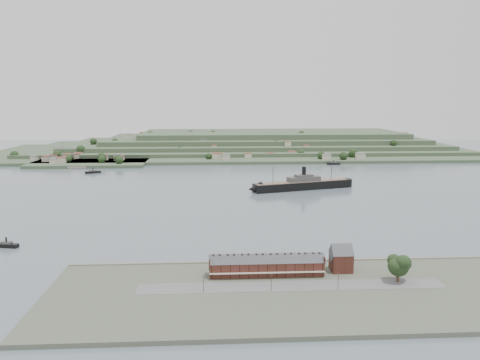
{
  "coord_description": "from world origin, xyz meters",
  "views": [
    {
      "loc": [
        -34.83,
        -381.8,
        86.12
      ],
      "look_at": [
        -11.72,
        30.0,
        14.4
      ],
      "focal_mm": 35.0,
      "sensor_mm": 36.0,
      "label": 1
    }
  ],
  "objects": [
    {
      "name": "ferry_east",
      "position": [
        123.64,
        225.0,
        1.55
      ],
      "size": [
        17.17,
        4.91,
        6.42
      ],
      "color": "black",
      "rests_on": "ground"
    },
    {
      "name": "steamship",
      "position": [
        46.73,
        55.31,
        4.88
      ],
      "size": [
        107.53,
        41.94,
        26.4
      ],
      "color": "black",
      "rests_on": "ground"
    },
    {
      "name": "gabled_building",
      "position": [
        27.5,
        -164.0,
        8.19
      ],
      "size": [
        10.4,
        10.18,
        14.09
      ],
      "color": "#442218",
      "rests_on": "ground"
    },
    {
      "name": "ferry_west",
      "position": [
        -177.06,
        168.93,
        1.6
      ],
      "size": [
        18.23,
        11.38,
        6.64
      ],
      "color": "black",
      "rests_on": "ground"
    },
    {
      "name": "far_peninsula",
      "position": [
        27.91,
        393.1,
        11.88
      ],
      "size": [
        760.0,
        309.0,
        30.0
      ],
      "color": "#3B4E34",
      "rests_on": "ground"
    },
    {
      "name": "fig_tree",
      "position": [
        50.58,
        -179.75,
        10.19
      ],
      "size": [
        12.03,
        10.42,
        13.42
      ],
      "color": "#483121",
      "rests_on": "ground"
    },
    {
      "name": "ground",
      "position": [
        0.0,
        0.0,
        0.0
      ],
      "size": [
        1400.0,
        1400.0,
        0.0
      ],
      "primitive_type": "plane",
      "color": "slate",
      "rests_on": "ground"
    },
    {
      "name": "terrace_row",
      "position": [
        -10.0,
        -168.02,
        6.84
      ],
      "size": [
        55.6,
        9.8,
        11.07
      ],
      "color": "#442218",
      "rests_on": "ground"
    },
    {
      "name": "tugboat",
      "position": [
        -157.03,
        -110.75,
        1.51
      ],
      "size": [
        14.21,
        6.32,
        6.19
      ],
      "color": "black",
      "rests_on": "ground"
    },
    {
      "name": "near_shore",
      "position": [
        0.0,
        -186.75,
        1.01
      ],
      "size": [
        220.0,
        80.0,
        2.6
      ],
      "color": "#4C5142",
      "rests_on": "ground"
    }
  ]
}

